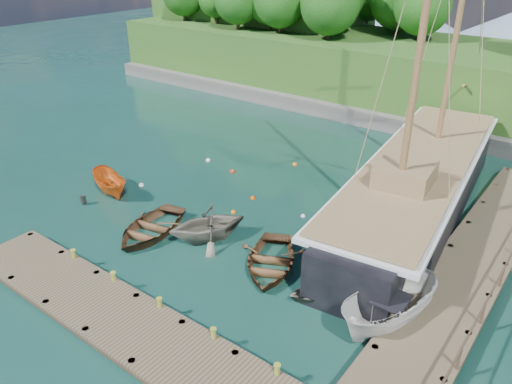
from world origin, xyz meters
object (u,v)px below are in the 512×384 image
cabin_boat_white (387,326)px  schooner (417,186)px  rowboat_1 (208,239)px  rowboat_0 (151,234)px  rowboat_2 (270,268)px  motorboat_orange (112,193)px  rowboat_3 (332,294)px

cabin_boat_white → schooner: 11.49m
rowboat_1 → rowboat_0: bearing=-122.6°
schooner → rowboat_1: bearing=-131.7°
rowboat_2 → motorboat_orange: (-12.68, 0.46, 0.00)m
rowboat_2 → motorboat_orange: 12.69m
rowboat_3 → schooner: schooner is taller
cabin_boat_white → rowboat_3: bearing=-175.0°
motorboat_orange → cabin_boat_white: bearing=-73.7°
rowboat_0 → cabin_boat_white: cabin_boat_white is taller
motorboat_orange → schooner: size_ratio=0.13×
rowboat_1 → motorboat_orange: (-8.52, 0.36, 0.00)m
rowboat_0 → rowboat_2: size_ratio=1.04×
rowboat_1 → rowboat_2: size_ratio=0.85×
rowboat_1 → schooner: 12.83m
rowboat_1 → motorboat_orange: size_ratio=1.04×
rowboat_0 → rowboat_3: 10.57m
rowboat_2 → motorboat_orange: size_ratio=1.22×
rowboat_0 → rowboat_1: 3.23m
rowboat_3 → schooner: size_ratio=0.14×
rowboat_0 → cabin_boat_white: bearing=-7.6°
rowboat_0 → cabin_boat_white: 13.39m
rowboat_1 → cabin_boat_white: bearing=27.0°
rowboat_0 → rowboat_3: rowboat_0 is taller
rowboat_3 → rowboat_2: bearing=-144.4°
rowboat_2 → rowboat_3: (3.45, 0.06, 0.00)m
rowboat_2 → rowboat_3: rowboat_2 is taller
rowboat_0 → rowboat_2: bearing=-0.6°
motorboat_orange → cabin_boat_white: cabin_boat_white is taller
rowboat_3 → schooner: (-0.27, 10.50, 1.24)m
rowboat_0 → schooner: (10.20, 11.94, 1.24)m
rowboat_1 → cabin_boat_white: (10.49, -0.52, 0.00)m
rowboat_3 → cabin_boat_white: cabin_boat_white is taller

